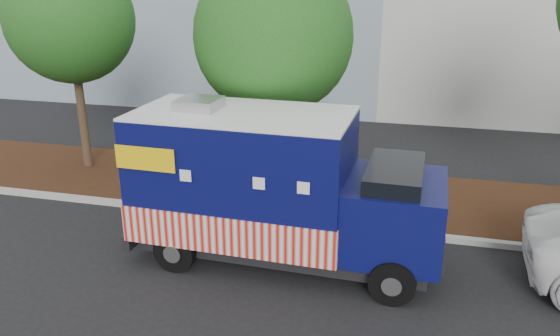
# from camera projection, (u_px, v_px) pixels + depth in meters

# --- Properties ---
(ground) EXTENTS (120.00, 120.00, 0.00)m
(ground) POSITION_uv_depth(u_px,v_px,m) (247.00, 246.00, 12.74)
(ground) COLOR black
(ground) RESTS_ON ground
(curb) EXTENTS (120.00, 0.18, 0.15)m
(curb) POSITION_uv_depth(u_px,v_px,m) (264.00, 219.00, 13.99)
(curb) COLOR #9E9E99
(curb) RESTS_ON ground
(mulch_strip) EXTENTS (120.00, 4.00, 0.15)m
(mulch_strip) POSITION_uv_depth(u_px,v_px,m) (283.00, 189.00, 15.91)
(mulch_strip) COLOR black
(mulch_strip) RESTS_ON ground
(tree_a) EXTENTS (3.75, 3.75, 6.59)m
(tree_a) POSITION_uv_depth(u_px,v_px,m) (70.00, 20.00, 16.08)
(tree_a) COLOR #38281C
(tree_a) RESTS_ON ground
(tree_b) EXTENTS (4.09, 4.09, 6.56)m
(tree_b) POSITION_uv_depth(u_px,v_px,m) (273.00, 36.00, 13.87)
(tree_b) COLOR #38281C
(tree_b) RESTS_ON ground
(sign_post) EXTENTS (0.06, 0.06, 2.40)m
(sign_post) POSITION_uv_depth(u_px,v_px,m) (166.00, 167.00, 14.37)
(sign_post) COLOR #473828
(sign_post) RESTS_ON ground
(food_truck) EXTENTS (6.79, 2.74, 3.53)m
(food_truck) POSITION_uv_depth(u_px,v_px,m) (270.00, 191.00, 11.76)
(food_truck) COLOR black
(food_truck) RESTS_ON ground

